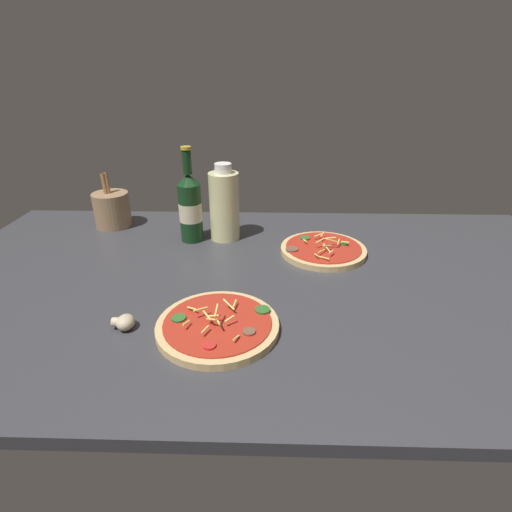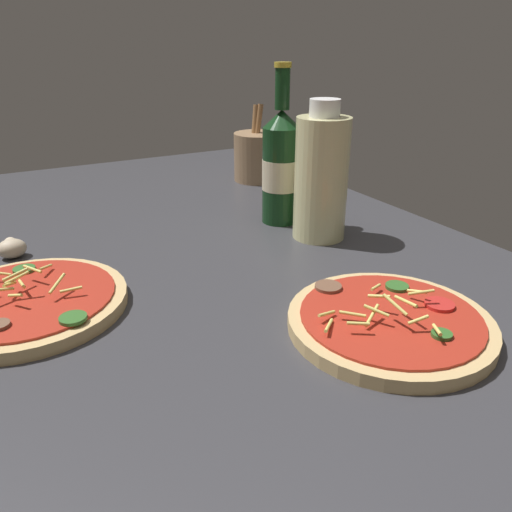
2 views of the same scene
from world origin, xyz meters
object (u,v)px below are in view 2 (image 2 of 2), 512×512
object	(u,v)px
beer_bottle	(281,166)
oil_bottle	(321,177)
pizza_far	(390,322)
mushroom_left	(12,248)
utensil_crock	(258,156)
pizza_near	(27,302)

from	to	relation	value
beer_bottle	oil_bottle	xyz separation A→B (cm)	(9.19, 1.64, 0.05)
pizza_far	mushroom_left	bearing A→B (deg)	-140.16
utensil_crock	beer_bottle	bearing A→B (deg)	-21.01
pizza_near	beer_bottle	size ratio (longest dim) A/B	0.89
beer_bottle	mushroom_left	xyz separation A→B (cm)	(-5.46, -42.20, -8.34)
beer_bottle	mushroom_left	distance (cm)	43.37
oil_bottle	beer_bottle	bearing A→B (deg)	-169.91
mushroom_left	utensil_crock	xyz separation A→B (cm)	(-20.40, 52.13, 3.97)
beer_bottle	oil_bottle	size ratio (longest dim) A/B	1.22
pizza_far	mushroom_left	xyz separation A→B (cm)	(-41.32, -34.47, 0.49)
mushroom_left	pizza_far	bearing A→B (deg)	39.84
pizza_far	oil_bottle	world-z (taller)	oil_bottle
mushroom_left	oil_bottle	bearing A→B (deg)	71.52
pizza_near	utensil_crock	xyz separation A→B (cm)	(-37.90, 52.01, 4.47)
oil_bottle	mushroom_left	size ratio (longest dim) A/B	5.07
pizza_far	oil_bottle	distance (cm)	29.63
pizza_near	beer_bottle	bearing A→B (deg)	105.97
pizza_near	oil_bottle	bearing A→B (deg)	93.73
mushroom_left	utensil_crock	world-z (taller)	utensil_crock
pizza_near	mushroom_left	bearing A→B (deg)	-179.60
pizza_far	mushroom_left	distance (cm)	53.81
utensil_crock	mushroom_left	bearing A→B (deg)	-68.63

